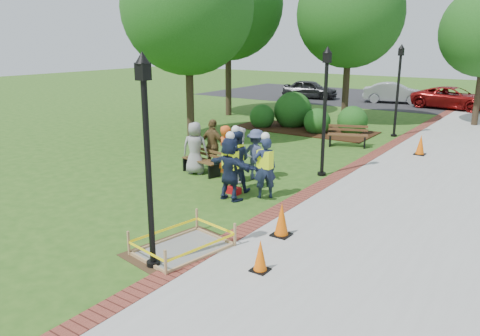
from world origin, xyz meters
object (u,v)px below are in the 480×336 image
Objects in this scene: hivis_worker_c at (236,159)px; bench_near at (202,166)px; wet_concrete_pad at (183,241)px; hivis_worker_b at (265,166)px; lamp_near at (147,147)px; hivis_worker_a at (230,167)px; cone_front at (260,256)px.

bench_near is at bearing 156.74° from hivis_worker_c.
hivis_worker_b is (-0.41, 4.04, 0.73)m from wet_concrete_pad.
bench_near is 3.32m from hivis_worker_b.
lamp_near is 2.19× the size of hivis_worker_b.
lamp_near is at bearing -92.01° from wet_concrete_pad.
hivis_worker_a is at bearing -135.16° from hivis_worker_b.
hivis_worker_c reaches higher than bench_near.
lamp_near is (-1.93, -1.03, 2.15)m from cone_front.
hivis_worker_c reaches higher than hivis_worker_b.
hivis_worker_a is (-3.02, 3.18, 0.66)m from cone_front.
hivis_worker_a is 1.03× the size of hivis_worker_b.
lamp_near is 5.38m from hivis_worker_c.
cone_front is at bearing -46.51° from hivis_worker_a.
hivis_worker_c is (-0.34, 0.75, 0.01)m from hivis_worker_a.
hivis_worker_a reaches higher than cone_front.
hivis_worker_b is (3.11, -0.93, 0.69)m from bench_near.
bench_near reaches higher than cone_front.
hivis_worker_c is (2.06, -0.88, 0.73)m from bench_near.
bench_near is at bearing 120.84° from lamp_near.
lamp_near reaches higher than wet_concrete_pad.
lamp_near is at bearing -75.48° from hivis_worker_a.
bench_near is 0.80× the size of hivis_worker_c.
hivis_worker_b is (0.71, 0.71, -0.03)m from hivis_worker_a.
hivis_worker_b is 1.06m from hivis_worker_c.
cone_front is at bearing 28.21° from lamp_near.
hivis_worker_a is at bearing -34.26° from bench_near.
bench_near is 7.16m from lamp_near.
hivis_worker_b is at bearing -2.27° from hivis_worker_c.
lamp_near is 2.13× the size of hivis_worker_a.
lamp_near is 5.16m from hivis_worker_b.
cone_front is 5.21m from hivis_worker_c.
hivis_worker_c is at bearing 130.53° from cone_front.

